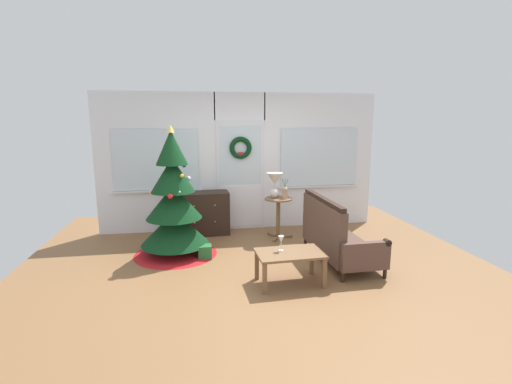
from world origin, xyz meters
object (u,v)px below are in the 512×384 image
at_px(christmas_tree, 174,209).
at_px(side_table, 278,210).
at_px(dresser_cabinet, 204,213).
at_px(settee_sofa, 334,236).
at_px(flower_vase, 285,192).
at_px(gift_box, 205,252).
at_px(table_lamp, 275,182).
at_px(wine_glass, 281,240).
at_px(coffee_table, 290,257).

bearing_deg(christmas_tree, side_table, 16.57).
relative_size(dresser_cabinet, side_table, 1.27).
bearing_deg(side_table, settee_sofa, -62.90).
xyz_separation_m(christmas_tree, flower_vase, (1.85, 0.46, 0.12)).
xyz_separation_m(settee_sofa, gift_box, (-1.89, 0.39, -0.28)).
bearing_deg(gift_box, table_lamp, 33.02).
xyz_separation_m(side_table, wine_glass, (-0.36, -1.75, 0.05)).
bearing_deg(dresser_cabinet, christmas_tree, -115.70).
relative_size(christmas_tree, flower_vase, 5.70).
xyz_separation_m(table_lamp, wine_glass, (-0.30, -1.79, -0.45)).
bearing_deg(settee_sofa, gift_box, 168.50).
distance_m(christmas_tree, gift_box, 0.80).
height_order(christmas_tree, side_table, christmas_tree).
relative_size(settee_sofa, table_lamp, 3.70).
relative_size(side_table, gift_box, 3.60).
height_order(flower_vase, gift_box, flower_vase).
distance_m(dresser_cabinet, gift_box, 1.25).
distance_m(settee_sofa, flower_vase, 1.28).
bearing_deg(settee_sofa, side_table, 117.10).
bearing_deg(settee_sofa, coffee_table, -141.51).
distance_m(settee_sofa, side_table, 1.30).
distance_m(dresser_cabinet, table_lamp, 1.43).
relative_size(dresser_cabinet, gift_box, 4.58).
height_order(side_table, gift_box, side_table).
height_order(coffee_table, wine_glass, wine_glass).
distance_m(side_table, flower_vase, 0.35).
bearing_deg(wine_glass, flower_vase, 74.83).
relative_size(christmas_tree, settee_sofa, 1.23).
distance_m(christmas_tree, dresser_cabinet, 1.13).
relative_size(christmas_tree, table_lamp, 4.53).
bearing_deg(christmas_tree, dresser_cabinet, 64.30).
xyz_separation_m(dresser_cabinet, settee_sofa, (1.87, -1.61, -0.01)).
xyz_separation_m(side_table, table_lamp, (-0.06, 0.04, 0.50)).
xyz_separation_m(dresser_cabinet, side_table, (1.28, -0.45, 0.12)).
bearing_deg(flower_vase, wine_glass, -105.17).
bearing_deg(gift_box, wine_glass, -46.20).
relative_size(settee_sofa, side_table, 2.25).
height_order(christmas_tree, table_lamp, christmas_tree).
distance_m(dresser_cabinet, settee_sofa, 2.47).
bearing_deg(gift_box, side_table, 30.51).
distance_m(dresser_cabinet, flower_vase, 1.54).
bearing_deg(flower_vase, table_lamp, 147.99).
xyz_separation_m(christmas_tree, dresser_cabinet, (0.47, 0.97, -0.33)).
bearing_deg(gift_box, flower_vase, 26.78).
xyz_separation_m(dresser_cabinet, table_lamp, (1.22, -0.41, 0.62)).
height_order(settee_sofa, side_table, settee_sofa).
relative_size(table_lamp, coffee_table, 0.51).
bearing_deg(dresser_cabinet, table_lamp, -18.67).
height_order(christmas_tree, flower_vase, christmas_tree).
height_order(side_table, table_lamp, table_lamp).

